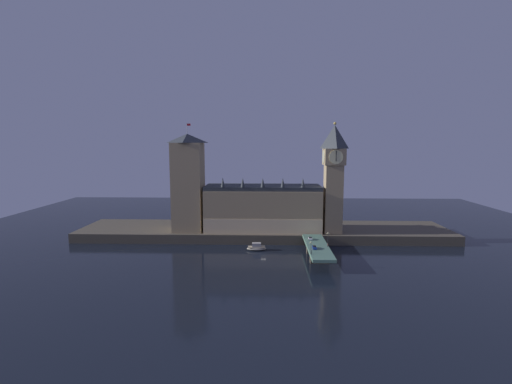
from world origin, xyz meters
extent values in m
plane|color=black|center=(0.00, 0.00, 0.00)|extent=(400.00, 400.00, 0.00)
cube|color=#4C4438|center=(0.00, 39.00, 2.70)|extent=(220.00, 42.00, 5.40)
cube|color=tan|center=(-0.63, 32.21, 17.38)|extent=(66.73, 23.43, 23.97)
cube|color=beige|center=(-0.63, 20.38, 9.71)|extent=(66.73, 0.20, 8.63)
cube|color=#2D3338|center=(-0.63, 32.21, 30.57)|extent=(66.73, 21.55, 2.40)
cone|color=#2D3338|center=(-22.88, 22.26, 34.40)|extent=(2.40, 2.40, 5.27)
cone|color=#2D3338|center=(-11.75, 22.26, 34.40)|extent=(2.40, 2.40, 5.27)
cone|color=#2D3338|center=(-0.63, 22.26, 34.40)|extent=(2.40, 2.40, 5.27)
cone|color=#2D3338|center=(10.49, 22.26, 34.40)|extent=(2.40, 2.40, 5.27)
cone|color=#2D3338|center=(21.61, 22.26, 34.40)|extent=(2.40, 2.40, 5.27)
cube|color=tan|center=(39.12, 26.36, 24.72)|extent=(9.72, 9.72, 38.65)
cube|color=tan|center=(39.12, 26.36, 48.61)|extent=(11.47, 11.47, 9.12)
cylinder|color=beige|center=(39.12, 20.50, 48.61)|extent=(7.65, 0.25, 7.65)
cylinder|color=beige|center=(39.12, 32.22, 48.61)|extent=(7.65, 0.25, 7.65)
cylinder|color=beige|center=(44.98, 26.36, 48.61)|extent=(0.25, 7.65, 7.65)
cylinder|color=beige|center=(33.26, 26.36, 48.61)|extent=(0.25, 7.65, 7.65)
cube|color=black|center=(39.12, 20.32, 49.18)|extent=(0.36, 0.10, 5.74)
pyramid|color=#2D3338|center=(39.12, 26.36, 59.67)|extent=(11.47, 11.47, 12.98)
sphere|color=gold|center=(39.12, 26.36, 66.96)|extent=(1.60, 1.60, 1.60)
cube|color=tan|center=(-43.94, 29.91, 30.87)|extent=(16.83, 16.83, 50.95)
pyramid|color=#2D3338|center=(-43.94, 29.91, 58.91)|extent=(17.16, 17.16, 5.11)
cylinder|color=#99999E|center=(-43.94, 29.91, 64.46)|extent=(0.24, 0.24, 6.00)
cube|color=red|center=(-42.84, 29.91, 66.56)|extent=(2.00, 0.08, 1.20)
cube|color=slate|center=(26.58, -5.00, 5.64)|extent=(10.40, 46.00, 1.40)
cube|color=#4C4438|center=(26.58, -12.67, 2.47)|extent=(8.84, 3.20, 4.94)
cube|color=#4C4438|center=(26.58, 2.67, 2.47)|extent=(8.84, 3.20, 4.94)
cube|color=white|center=(24.30, 5.98, 6.92)|extent=(1.84, 3.85, 0.80)
cube|color=black|center=(24.30, 5.98, 7.54)|extent=(1.51, 1.73, 0.45)
cylinder|color=black|center=(23.42, 7.17, 6.66)|extent=(0.22, 0.64, 0.64)
cylinder|color=black|center=(25.17, 7.17, 6.66)|extent=(0.22, 0.64, 0.64)
cylinder|color=black|center=(23.42, 4.79, 6.66)|extent=(0.22, 0.64, 0.64)
cylinder|color=black|center=(25.17, 4.79, 6.66)|extent=(0.22, 0.64, 0.64)
cube|color=navy|center=(24.30, -10.80, 6.93)|extent=(1.78, 4.77, 0.83)
cube|color=black|center=(24.30, -10.80, 7.57)|extent=(1.46, 2.15, 0.45)
cylinder|color=black|center=(23.45, -9.33, 6.66)|extent=(0.22, 0.64, 0.64)
cylinder|color=black|center=(25.14, -9.33, 6.66)|extent=(0.22, 0.64, 0.64)
cylinder|color=black|center=(23.45, -12.28, 6.66)|extent=(0.22, 0.64, 0.64)
cylinder|color=black|center=(25.14, -12.28, 6.66)|extent=(0.22, 0.64, 0.64)
cylinder|color=black|center=(22.01, -17.63, 6.75)|extent=(0.28, 0.28, 0.81)
cylinder|color=gray|center=(22.01, -17.63, 7.49)|extent=(0.38, 0.38, 0.68)
sphere|color=tan|center=(22.01, -17.63, 7.94)|extent=(0.22, 0.22, 0.22)
cylinder|color=black|center=(31.16, -7.25, 6.72)|extent=(0.28, 0.28, 0.75)
cylinder|color=brown|center=(31.16, -7.25, 7.40)|extent=(0.38, 0.38, 0.62)
sphere|color=tan|center=(31.16, -7.25, 7.81)|extent=(0.20, 0.20, 0.20)
cylinder|color=#2D3333|center=(21.61, -19.72, 6.59)|extent=(0.56, 0.56, 0.50)
cylinder|color=#2D3333|center=(21.61, -19.72, 9.11)|extent=(0.18, 0.18, 4.53)
sphere|color=#F9E5A3|center=(21.61, -19.72, 11.92)|extent=(0.60, 0.60, 0.60)
sphere|color=#F9E5A3|center=(21.16, -19.72, 11.57)|extent=(0.44, 0.44, 0.44)
sphere|color=#F9E5A3|center=(22.06, -19.72, 11.57)|extent=(0.44, 0.44, 0.44)
cylinder|color=#2D3333|center=(31.56, -5.00, 6.59)|extent=(0.56, 0.56, 0.50)
cylinder|color=#2D3333|center=(31.56, -5.00, 9.47)|extent=(0.18, 0.18, 5.25)
sphere|color=#F9E5A3|center=(31.56, -5.00, 12.65)|extent=(0.60, 0.60, 0.60)
sphere|color=#F9E5A3|center=(31.11, -5.00, 12.30)|extent=(0.44, 0.44, 0.44)
sphere|color=#F9E5A3|center=(32.01, -5.00, 12.30)|extent=(0.44, 0.44, 0.44)
ellipsoid|color=#B2A893|center=(-3.66, 7.46, 1.00)|extent=(10.45, 5.18, 1.99)
cube|color=tan|center=(-3.66, 7.46, 1.90)|extent=(9.18, 4.19, 0.24)
cube|color=#B7B2A8|center=(-3.66, 7.46, 3.01)|extent=(4.74, 3.12, 1.99)
camera|label=1|loc=(1.73, -182.12, 55.42)|focal=26.00mm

